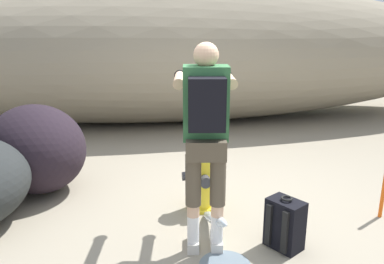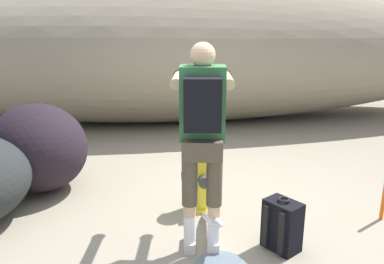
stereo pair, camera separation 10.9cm
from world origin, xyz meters
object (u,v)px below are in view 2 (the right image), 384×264
Objects in this scene: fire_hydrant at (201,179)px; boulder_large at (39,147)px; spare_backpack at (282,225)px; utility_worker at (202,123)px.

fire_hydrant is 1.93m from boulder_large.
spare_backpack is 0.39× the size of boulder_large.
utility_worker is (-0.10, -0.67, 0.77)m from fire_hydrant.
utility_worker is at bearing -40.45° from boulder_large.
spare_backpack is 2.84m from boulder_large.
utility_worker reaches higher than spare_backpack.
fire_hydrant is at bearing -0.06° from utility_worker.
spare_backpack is (0.57, -0.82, -0.11)m from fire_hydrant.
utility_worker is 3.69× the size of spare_backpack.
utility_worker is 2.28m from boulder_large.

